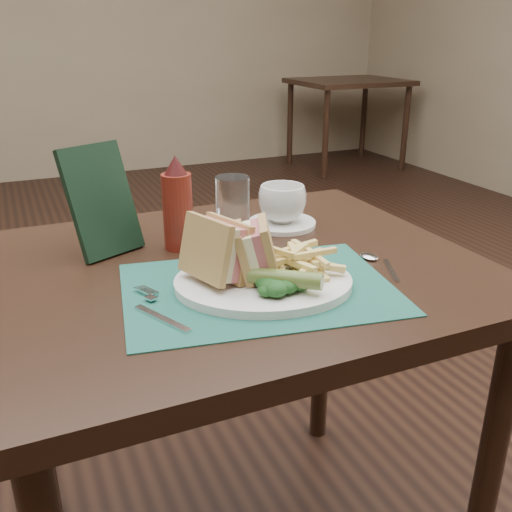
{
  "coord_description": "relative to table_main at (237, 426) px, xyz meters",
  "views": [
    {
      "loc": [
        -0.36,
        -1.42,
        1.16
      ],
      "look_at": [
        0.0,
        -0.59,
        0.8
      ],
      "focal_mm": 40.0,
      "sensor_mm": 36.0,
      "label": 1
    }
  ],
  "objects": [
    {
      "name": "spoon",
      "position": [
        0.24,
        -0.13,
        0.38
      ],
      "size": [
        0.09,
        0.15,
        0.01
      ],
      "primitive_type": null,
      "rotation": [
        0.0,
        0.0,
        -0.42
      ],
      "color": "silver",
      "rests_on": "table_main"
    },
    {
      "name": "saucer",
      "position": [
        0.18,
        0.16,
        0.38
      ],
      "size": [
        0.19,
        0.19,
        0.01
      ],
      "primitive_type": "cylinder",
      "rotation": [
        0.0,
        0.0,
        -0.27
      ],
      "color": "white",
      "rests_on": "table_main"
    },
    {
      "name": "table_main",
      "position": [
        0.0,
        0.0,
        0.0
      ],
      "size": [
        0.9,
        0.75,
        0.75
      ],
      "primitive_type": null,
      "color": "black",
      "rests_on": "ground"
    },
    {
      "name": "ketchup_bottle",
      "position": [
        -0.07,
        0.12,
        0.47
      ],
      "size": [
        0.07,
        0.07,
        0.19
      ],
      "primitive_type": null,
      "rotation": [
        0.0,
        0.0,
        0.26
      ],
      "color": "#611910",
      "rests_on": "table_main"
    },
    {
      "name": "floor",
      "position": [
        0.0,
        0.5,
        -0.38
      ],
      "size": [
        7.0,
        7.0,
        0.0
      ],
      "primitive_type": "plane",
      "color": "black",
      "rests_on": "ground"
    },
    {
      "name": "fork",
      "position": [
        -0.18,
        -0.14,
        0.38
      ],
      "size": [
        0.1,
        0.17,
        0.01
      ],
      "primitive_type": null,
      "rotation": [
        0.0,
        0.0,
        0.43
      ],
      "color": "silver",
      "rests_on": "placemat"
    },
    {
      "name": "wall_back",
      "position": [
        0.0,
        4.0,
        -0.38
      ],
      "size": [
        6.0,
        0.0,
        6.0
      ],
      "primitive_type": "plane",
      "rotation": [
        1.57,
        0.0,
        0.0
      ],
      "color": "gray",
      "rests_on": "ground"
    },
    {
      "name": "pickle_spear",
      "position": [
        0.02,
        -0.18,
        0.41
      ],
      "size": [
        0.11,
        0.1,
        0.03
      ],
      "primitive_type": "cylinder",
      "rotation": [
        1.54,
        0.0,
        0.84
      ],
      "color": "#4A6024",
      "rests_on": "plate"
    },
    {
      "name": "sandwich_half_b",
      "position": [
        -0.02,
        -0.1,
        0.44
      ],
      "size": [
        0.11,
        0.12,
        0.1
      ],
      "primitive_type": null,
      "rotation": [
        0.0,
        -0.24,
        -0.38
      ],
      "color": "tan",
      "rests_on": "plate"
    },
    {
      "name": "placemat",
      "position": [
        -0.01,
        -0.12,
        0.38
      ],
      "size": [
        0.49,
        0.39,
        0.0
      ],
      "primitive_type": "cube",
      "rotation": [
        0.0,
        0.0,
        -0.16
      ],
      "color": "#1A5547",
      "rests_on": "table_main"
    },
    {
      "name": "kale_garnish",
      "position": [
        0.01,
        -0.17,
        0.41
      ],
      "size": [
        0.11,
        0.08,
        0.03
      ],
      "primitive_type": null,
      "color": "#153A17",
      "rests_on": "plate"
    },
    {
      "name": "plate",
      "position": [
        0.0,
        -0.12,
        0.38
      ],
      "size": [
        0.36,
        0.33,
        0.01
      ],
      "primitive_type": null,
      "rotation": [
        0.0,
        0.0,
        -0.35
      ],
      "color": "white",
      "rests_on": "placemat"
    },
    {
      "name": "table_bg_right",
      "position": [
        2.39,
        3.37,
        0.0
      ],
      "size": [
        0.9,
        0.75,
        0.75
      ],
      "primitive_type": null,
      "color": "black",
      "rests_on": "ground"
    },
    {
      "name": "drinking_glass",
      "position": [
        0.05,
        0.13,
        0.44
      ],
      "size": [
        0.09,
        0.09,
        0.13
      ],
      "primitive_type": "cylinder",
      "rotation": [
        0.0,
        0.0,
        0.43
      ],
      "color": "white",
      "rests_on": "table_main"
    },
    {
      "name": "coffee_cup",
      "position": [
        0.18,
        0.16,
        0.43
      ],
      "size": [
        0.13,
        0.13,
        0.08
      ],
      "primitive_type": "imported",
      "rotation": [
        0.0,
        0.0,
        0.29
      ],
      "color": "white",
      "rests_on": "saucer"
    },
    {
      "name": "sandwich_half_a",
      "position": [
        -0.09,
        -0.1,
        0.45
      ],
      "size": [
        0.11,
        0.13,
        0.11
      ],
      "primitive_type": null,
      "rotation": [
        0.0,
        0.24,
        0.33
      ],
      "color": "tan",
      "rests_on": "plate"
    },
    {
      "name": "fries_pile",
      "position": [
        0.07,
        -0.11,
        0.42
      ],
      "size": [
        0.18,
        0.2,
        0.05
      ],
      "primitive_type": null,
      "color": "#E4CA72",
      "rests_on": "plate"
    },
    {
      "name": "check_presenter",
      "position": [
        -0.21,
        0.16,
        0.48
      ],
      "size": [
        0.15,
        0.13,
        0.21
      ],
      "primitive_type": "cube",
      "rotation": [
        -0.31,
        0.0,
        0.44
      ],
      "color": "black",
      "rests_on": "table_main"
    }
  ]
}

